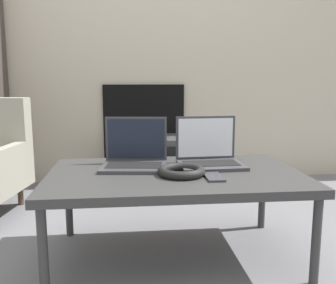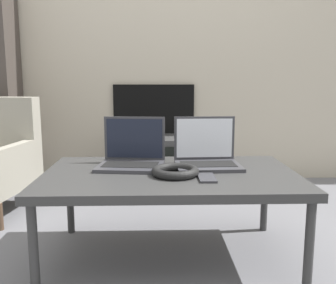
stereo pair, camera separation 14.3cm
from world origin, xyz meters
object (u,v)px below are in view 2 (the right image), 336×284
object	(u,v)px
laptop_right	(207,155)
tv	(154,162)
phone	(207,178)
headphones	(175,171)
laptop_left	(132,156)

from	to	relation	value
laptop_right	tv	xyz separation A→B (m)	(-0.26, 1.02, -0.26)
phone	tv	bearing A→B (deg)	100.17
laptop_right	tv	distance (m)	1.09
tv	headphones	bearing A→B (deg)	-85.23
headphones	tv	distance (m)	1.23
tv	laptop_right	bearing A→B (deg)	-75.87
headphones	tv	size ratio (longest dim) A/B	0.37
laptop_left	laptop_right	bearing A→B (deg)	6.76
laptop_right	phone	world-z (taller)	laptop_right
headphones	phone	world-z (taller)	headphones
headphones	tv	bearing A→B (deg)	94.77
laptop_left	phone	world-z (taller)	laptop_left
laptop_left	headphones	xyz separation A→B (m)	(0.19, -0.18, -0.03)
headphones	phone	xyz separation A→B (m)	(0.13, -0.06, -0.01)
laptop_left	tv	distance (m)	1.06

